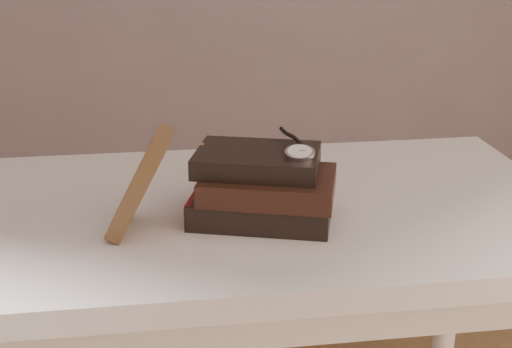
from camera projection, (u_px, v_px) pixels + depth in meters
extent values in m
cube|color=silver|center=(273.00, 213.00, 1.21)|extent=(1.00, 0.60, 0.04)
cube|color=white|center=(273.00, 245.00, 1.23)|extent=(0.88, 0.49, 0.08)
cylinder|color=white|center=(44.00, 340.00, 1.51)|extent=(0.05, 0.05, 0.71)
cylinder|color=white|center=(447.00, 308.00, 1.63)|extent=(0.05, 0.05, 0.71)
cube|color=black|center=(262.00, 206.00, 1.14)|extent=(0.25, 0.21, 0.04)
cube|color=beige|center=(264.00, 206.00, 1.14)|extent=(0.24, 0.19, 0.03)
cube|color=gold|center=(200.00, 196.00, 1.17)|extent=(0.01, 0.01, 0.04)
cube|color=maroon|center=(198.00, 202.00, 1.15)|extent=(0.05, 0.14, 0.04)
cube|color=black|center=(269.00, 185.00, 1.11)|extent=(0.24, 0.19, 0.04)
cube|color=beige|center=(270.00, 185.00, 1.11)|extent=(0.23, 0.18, 0.03)
cube|color=gold|center=(209.00, 177.00, 1.15)|extent=(0.01, 0.01, 0.04)
cube|color=black|center=(257.00, 160.00, 1.12)|extent=(0.22, 0.18, 0.03)
cube|color=beige|center=(259.00, 160.00, 1.12)|extent=(0.21, 0.17, 0.02)
cube|color=gold|center=(203.00, 153.00, 1.15)|extent=(0.01, 0.01, 0.03)
cube|color=#3F2A18|center=(140.00, 183.00, 1.07)|extent=(0.11, 0.12, 0.16)
cylinder|color=silver|center=(300.00, 154.00, 1.08)|extent=(0.06, 0.06, 0.02)
cylinder|color=white|center=(300.00, 151.00, 1.08)|extent=(0.05, 0.05, 0.01)
torus|color=silver|center=(300.00, 151.00, 1.08)|extent=(0.05, 0.05, 0.01)
cylinder|color=silver|center=(301.00, 148.00, 1.11)|extent=(0.01, 0.01, 0.01)
cube|color=black|center=(300.00, 150.00, 1.08)|extent=(0.00, 0.01, 0.00)
cube|color=black|center=(303.00, 151.00, 1.08)|extent=(0.01, 0.00, 0.00)
sphere|color=black|center=(300.00, 144.00, 1.11)|extent=(0.01, 0.01, 0.01)
sphere|color=black|center=(298.00, 141.00, 1.12)|extent=(0.01, 0.01, 0.01)
sphere|color=black|center=(296.00, 139.00, 1.13)|extent=(0.01, 0.01, 0.01)
sphere|color=black|center=(294.00, 137.00, 1.14)|extent=(0.01, 0.01, 0.01)
sphere|color=black|center=(292.00, 136.00, 1.15)|extent=(0.01, 0.01, 0.01)
sphere|color=black|center=(289.00, 135.00, 1.15)|extent=(0.01, 0.01, 0.01)
sphere|color=black|center=(287.00, 134.00, 1.16)|extent=(0.01, 0.01, 0.01)
sphere|color=black|center=(285.00, 133.00, 1.17)|extent=(0.01, 0.01, 0.01)
sphere|color=black|center=(283.00, 131.00, 1.18)|extent=(0.01, 0.01, 0.01)
sphere|color=black|center=(281.00, 129.00, 1.19)|extent=(0.01, 0.01, 0.01)
torus|color=silver|center=(209.00, 163.00, 1.20)|extent=(0.05, 0.03, 0.04)
torus|color=silver|center=(236.00, 164.00, 1.19)|extent=(0.05, 0.03, 0.04)
cylinder|color=silver|center=(222.00, 162.00, 1.19)|extent=(0.01, 0.01, 0.00)
cylinder|color=silver|center=(204.00, 156.00, 1.25)|extent=(0.03, 0.10, 0.02)
cylinder|color=silver|center=(253.00, 158.00, 1.24)|extent=(0.03, 0.10, 0.02)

